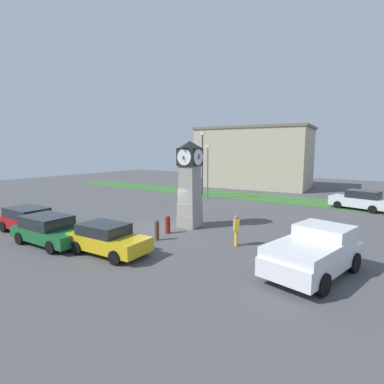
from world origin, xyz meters
name	(u,v)px	position (x,y,z in m)	size (l,w,h in m)	color
ground_plane	(165,228)	(0.00, 0.00, 0.00)	(80.45, 80.45, 0.00)	#4C4C4F
clock_tower	(190,184)	(1.18, 1.11, 2.75)	(1.57, 1.56, 5.42)	gray
bollard_near_tower	(168,224)	(0.94, -0.87, 0.54)	(0.31, 0.31, 1.07)	maroon
bollard_mid_row	(157,230)	(1.29, -2.29, 0.57)	(0.24, 0.24, 1.12)	brown
car_navy_sedan	(29,220)	(-6.10, -5.20, 0.75)	(4.56, 1.94, 1.46)	#A51111
car_near_tower	(50,230)	(-2.97, -5.83, 0.75)	(4.42, 2.08, 1.48)	#19602D
car_by_building	(107,239)	(0.72, -5.22, 0.74)	(4.05, 1.97, 1.43)	gold
car_far_lot	(360,200)	(9.81, 13.21, 0.81)	(4.51, 2.69, 1.61)	silver
pickup_truck	(314,252)	(9.37, -2.40, 0.93)	(3.20, 5.19, 1.85)	silver
pedestrian_near_bench	(236,228)	(5.29, -0.79, 0.90)	(0.43, 0.46, 1.59)	gold
street_lamp_near_road	(202,160)	(-4.94, 12.71, 3.84)	(0.50, 0.24, 6.67)	#333338
street_lamp_far_side	(208,167)	(-3.32, 11.04, 3.15)	(0.50, 0.24, 5.34)	slate
warehouse_blue_far	(254,157)	(-3.45, 23.58, 3.89)	(14.83, 9.45, 7.77)	#B7A88E
grass_verge_far	(245,196)	(-0.92, 14.75, 0.02)	(48.27, 4.90, 0.04)	#386B2D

